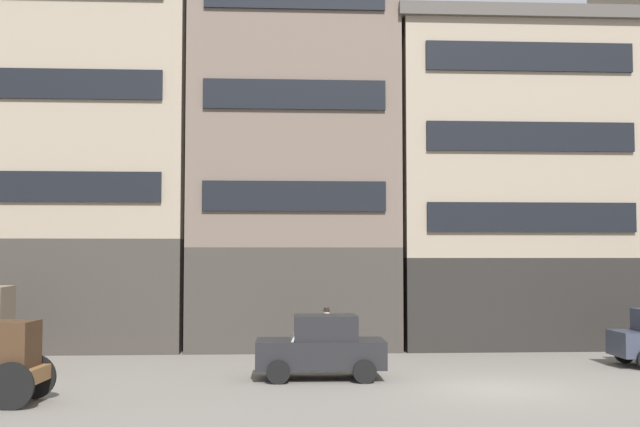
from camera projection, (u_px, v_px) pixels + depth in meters
name	position (u px, v px, depth m)	size (l,w,h in m)	color
ground_plane	(498.00, 389.00, 20.62)	(120.00, 120.00, 0.00)	slate
building_far_left	(83.00, 146.00, 31.12)	(9.06, 6.72, 15.89)	#38332D
building_center_left	(293.00, 150.00, 31.59)	(8.49, 6.72, 15.63)	#38332D
building_center_right	(507.00, 183.00, 32.01)	(9.88, 6.72, 13.05)	black
sedan_light	(322.00, 347.00, 22.37)	(3.72, 1.90, 1.83)	black
pedestrian_officer	(327.00, 332.00, 26.22)	(0.47, 0.47, 1.79)	black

